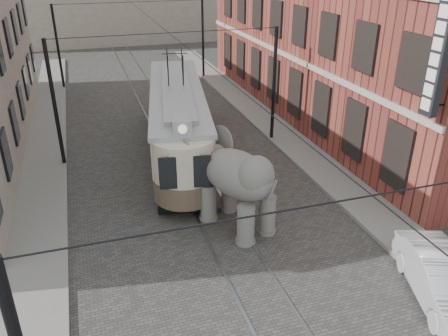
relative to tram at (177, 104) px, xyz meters
name	(u,v)px	position (x,y,z in m)	size (l,w,h in m)	color
ground	(211,208)	(-0.05, -6.01, -2.52)	(120.00, 120.00, 0.00)	#44423F
tram_rails	(211,208)	(-0.05, -6.01, -2.51)	(1.54, 80.00, 0.02)	slate
sidewalk_right	(342,185)	(5.95, -6.01, -2.45)	(2.00, 60.00, 0.15)	slate
sidewalk_left	(39,234)	(-6.55, -6.01, -2.45)	(2.00, 60.00, 0.15)	slate
brick_building	(348,14)	(10.95, 2.99, 3.48)	(8.00, 26.00, 12.00)	maroon
catenary	(176,101)	(-0.25, -1.01, 0.48)	(11.00, 30.20, 6.00)	black
tram	(177,104)	(0.00, 0.00, 0.00)	(2.62, 12.70, 5.04)	beige
elephant	(237,186)	(0.56, -7.50, -0.87)	(2.98, 5.41, 3.31)	slate
parked_car	(444,281)	(4.96, -13.19, -1.79)	(1.55, 4.42, 1.46)	#B2B2B8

